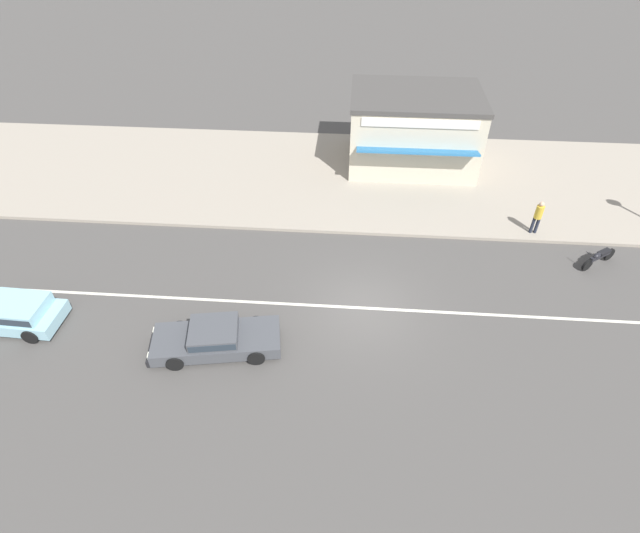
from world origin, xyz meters
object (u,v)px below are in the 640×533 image
object	(u,v)px
sedan_dark_grey_0	(215,338)
pedestrian_near_clock	(538,215)
hatchback_pale_blue_2	(14,312)
shopfront_corner_warung	(413,129)
motorcycle_2	(599,257)

from	to	relation	value
sedan_dark_grey_0	pedestrian_near_clock	xyz separation A→B (m)	(12.85, 7.71, 0.57)
hatchback_pale_blue_2	pedestrian_near_clock	distance (m)	21.71
sedan_dark_grey_0	shopfront_corner_warung	world-z (taller)	shopfront_corner_warung
sedan_dark_grey_0	pedestrian_near_clock	world-z (taller)	pedestrian_near_clock
motorcycle_2	sedan_dark_grey_0	bearing A→B (deg)	-159.11
sedan_dark_grey_0	motorcycle_2	distance (m)	16.14
motorcycle_2	pedestrian_near_clock	xyz separation A→B (m)	(-2.23, 1.95, 0.68)
sedan_dark_grey_0	pedestrian_near_clock	bearing A→B (deg)	30.95
motorcycle_2	shopfront_corner_warung	bearing A→B (deg)	132.34
motorcycle_2	shopfront_corner_warung	world-z (taller)	shopfront_corner_warung
hatchback_pale_blue_2	shopfront_corner_warung	bearing A→B (deg)	41.02
sedan_dark_grey_0	hatchback_pale_blue_2	world-z (taller)	hatchback_pale_blue_2
sedan_dark_grey_0	shopfront_corner_warung	bearing A→B (deg)	61.30
pedestrian_near_clock	shopfront_corner_warung	size ratio (longest dim) A/B	0.24
motorcycle_2	shopfront_corner_warung	distance (m)	11.19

